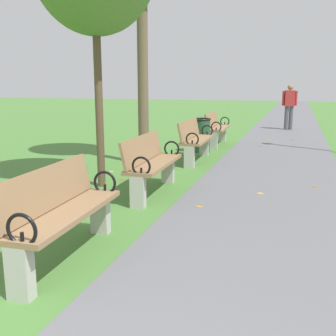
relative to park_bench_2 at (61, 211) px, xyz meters
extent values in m
cube|color=slate|center=(1.73, 15.37, -0.48)|extent=(2.45, 44.00, 0.02)
cube|color=#93704C|center=(0.05, 0.00, -0.01)|extent=(0.51, 1.62, 0.05)
cube|color=#93704C|center=(-0.14, -0.01, 0.21)|extent=(0.19, 1.60, 0.40)
cube|color=#B7B5AD|center=(0.08, -0.74, -0.26)|extent=(0.20, 0.13, 0.45)
cube|color=#B7B5AD|center=(0.02, 0.74, -0.26)|extent=(0.20, 0.13, 0.45)
torus|color=black|center=(0.15, -0.75, 0.10)|extent=(0.27, 0.04, 0.27)
cylinder|color=black|center=(0.15, -0.75, 0.02)|extent=(0.03, 0.03, 0.12)
torus|color=black|center=(0.08, 0.76, 0.10)|extent=(0.27, 0.04, 0.27)
cylinder|color=black|center=(0.08, 0.76, 0.02)|extent=(0.03, 0.03, 0.12)
cube|color=#93704C|center=(0.05, 2.48, -0.01)|extent=(0.49, 1.61, 0.05)
cube|color=#93704C|center=(-0.14, 2.48, 0.21)|extent=(0.17, 1.60, 0.40)
cube|color=#B7B5AD|center=(0.08, 1.74, -0.26)|extent=(0.20, 0.13, 0.45)
cube|color=#B7B5AD|center=(0.03, 3.22, -0.26)|extent=(0.20, 0.13, 0.45)
torus|color=black|center=(0.14, 1.73, 0.10)|extent=(0.27, 0.04, 0.27)
cylinder|color=black|center=(0.14, 1.73, 0.02)|extent=(0.03, 0.03, 0.12)
torus|color=black|center=(0.09, 3.25, 0.10)|extent=(0.27, 0.04, 0.27)
cylinder|color=black|center=(0.09, 3.25, 0.02)|extent=(0.03, 0.03, 0.12)
cube|color=#93704C|center=(0.05, 5.26, -0.01)|extent=(0.47, 1.61, 0.05)
cube|color=#93704C|center=(-0.14, 5.25, 0.21)|extent=(0.16, 1.60, 0.40)
cube|color=#B7B5AD|center=(0.07, 4.52, -0.26)|extent=(0.20, 0.12, 0.45)
cube|color=#B7B5AD|center=(0.04, 6.00, -0.26)|extent=(0.20, 0.12, 0.45)
torus|color=black|center=(0.13, 4.50, 0.10)|extent=(0.27, 0.04, 0.27)
cylinder|color=black|center=(0.13, 4.50, 0.02)|extent=(0.03, 0.03, 0.12)
torus|color=black|center=(0.10, 6.02, 0.10)|extent=(0.27, 0.04, 0.27)
cylinder|color=black|center=(0.10, 6.02, 0.02)|extent=(0.03, 0.03, 0.12)
cube|color=#93704C|center=(0.05, 7.69, -0.01)|extent=(0.49, 1.61, 0.05)
cube|color=#93704C|center=(-0.14, 7.68, 0.21)|extent=(0.17, 1.60, 0.40)
cube|color=#B7B5AD|center=(0.07, 6.95, -0.26)|extent=(0.20, 0.13, 0.45)
cube|color=#B7B5AD|center=(0.03, 8.43, -0.26)|extent=(0.20, 0.13, 0.45)
torus|color=black|center=(0.13, 6.93, 0.10)|extent=(0.27, 0.04, 0.27)
cylinder|color=black|center=(0.13, 6.93, 0.02)|extent=(0.03, 0.03, 0.12)
torus|color=black|center=(0.09, 8.45, 0.10)|extent=(0.27, 0.04, 0.27)
cylinder|color=black|center=(0.09, 8.45, 0.02)|extent=(0.03, 0.03, 0.12)
cylinder|color=brown|center=(-0.95, 2.67, 0.90)|extent=(0.12, 0.12, 2.76)
cylinder|color=brown|center=(-0.96, 4.65, 1.51)|extent=(0.22, 0.22, 3.99)
cylinder|color=#4C4C56|center=(1.72, 12.10, -0.04)|extent=(0.14, 0.14, 0.85)
cylinder|color=#4C4C56|center=(1.87, 12.13, -0.04)|extent=(0.14, 0.14, 0.85)
cube|color=#B22D2D|center=(1.80, 12.12, 0.66)|extent=(0.37, 0.27, 0.56)
sphere|color=#9E7051|center=(1.80, 12.12, 1.05)|extent=(0.20, 0.20, 0.20)
cylinder|color=#B22D2D|center=(1.58, 12.08, 0.66)|extent=(0.09, 0.09, 0.52)
cylinder|color=#B22D2D|center=(2.01, 12.15, 0.66)|extent=(0.09, 0.09, 0.52)
cylinder|color=#234C2D|center=(-0.15, 6.45, -0.09)|extent=(0.44, 0.44, 0.80)
torus|color=black|center=(-0.15, 6.45, 0.33)|extent=(0.48, 0.48, 0.04)
cylinder|color=brown|center=(1.18, 7.76, -0.46)|extent=(0.13, 0.13, 0.00)
cylinder|color=#93511E|center=(2.66, 8.85, -0.46)|extent=(0.09, 0.09, 0.00)
cylinder|color=gold|center=(-1.29, 3.73, -0.48)|extent=(0.11, 0.11, 0.00)
cylinder|color=#AD6B23|center=(-0.51, 9.85, -0.48)|extent=(0.12, 0.12, 0.00)
cylinder|color=gold|center=(1.61, 2.92, -0.46)|extent=(0.12, 0.12, 0.00)
cylinder|color=#93511E|center=(-0.81, 3.16, -0.48)|extent=(0.14, 0.14, 0.00)
cylinder|color=#BC842D|center=(1.38, 8.89, -0.46)|extent=(0.13, 0.13, 0.00)
cylinder|color=#93511E|center=(1.98, 9.29, -0.46)|extent=(0.14, 0.14, 0.00)
cylinder|color=#BC842D|center=(0.88, 1.98, -0.46)|extent=(0.11, 0.11, 0.00)
cylinder|color=#AD6B23|center=(2.43, 3.67, -0.46)|extent=(0.12, 0.12, 0.00)
cylinder|color=#AD6B23|center=(-1.09, 10.26, -0.48)|extent=(0.11, 0.11, 0.00)
cylinder|color=brown|center=(-1.82, 8.03, -0.48)|extent=(0.16, 0.16, 0.00)
cylinder|color=gold|center=(0.03, 8.71, -0.48)|extent=(0.09, 0.09, 0.00)
cylinder|color=#AD6B23|center=(-1.66, 10.44, -0.48)|extent=(0.11, 0.11, 0.00)
cylinder|color=#AD6B23|center=(-0.28, 4.65, -0.48)|extent=(0.15, 0.15, 0.00)
camera|label=1|loc=(2.07, -3.13, 1.19)|focal=42.74mm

